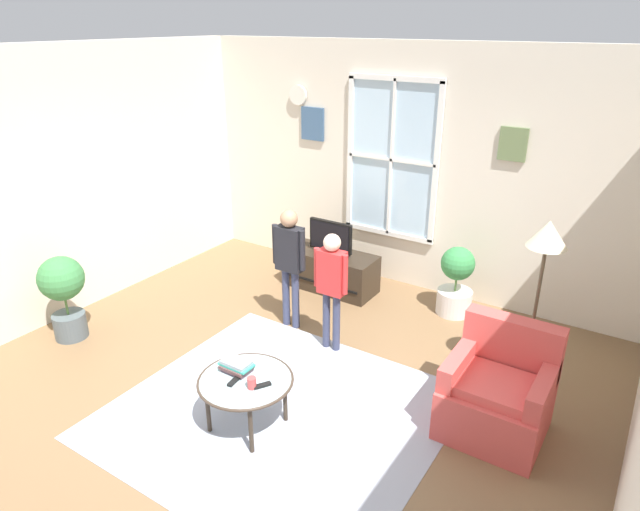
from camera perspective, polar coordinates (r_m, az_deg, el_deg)
name	(u,v)px	position (r m, az deg, el deg)	size (l,w,h in m)	color
ground_plane	(258,402)	(4.98, -6.31, -14.62)	(6.04, 6.21, 0.02)	brown
back_wall	(408,169)	(6.60, 8.97, 8.70)	(5.44, 0.17, 2.82)	beige
side_wall_left	(36,192)	(6.34, -27.00, 5.79)	(0.12, 5.61, 2.82)	beige
area_rug	(279,413)	(4.82, -4.25, -15.73)	(2.58, 2.39, 0.01)	#999EAD
tv_stand	(330,271)	(6.70, 1.07, -1.55)	(1.12, 0.48, 0.46)	#2D2319
television	(331,237)	(6.53, 1.08, 1.95)	(0.55, 0.08, 0.40)	#4C4C4C
armchair	(498,394)	(4.69, 17.71, -13.31)	(0.76, 0.74, 0.87)	#D14C47
coffee_table	(246,383)	(4.48, -7.60, -12.74)	(0.75, 0.75, 0.45)	#99B2B7
book_stack	(237,366)	(4.54, -8.50, -11.09)	(0.27, 0.18, 0.10)	#6B5263
cup	(252,383)	(4.35, -6.99, -12.79)	(0.07, 0.07, 0.09)	#BF3F3F
remote_near_books	(234,381)	(4.44, -8.77, -12.55)	(0.04, 0.14, 0.02)	black
remote_near_cup	(262,385)	(4.37, -5.94, -13.06)	(0.04, 0.14, 0.02)	black
person_red_shirt	(332,279)	(5.26, 1.20, -2.41)	(0.36, 0.17, 1.21)	#333851
person_black_shirt	(290,255)	(5.65, -3.11, 0.00)	(0.39, 0.18, 1.29)	#333851
potted_plant_by_window	(456,281)	(6.25, 13.73, -2.54)	(0.38, 0.38, 0.78)	silver
potted_plant_corner	(63,290)	(6.11, -24.75, -3.21)	(0.44, 0.44, 0.89)	#4C565B
floor_lamp	(545,252)	(4.78, 22.02, 0.36)	(0.32, 0.32, 1.57)	black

